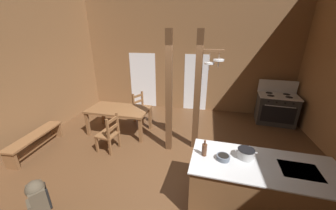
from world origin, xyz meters
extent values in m
cube|color=brown|center=(0.00, 0.00, -0.05)|extent=(8.14, 7.76, 0.10)
cube|color=brown|center=(0.00, 3.55, 2.24)|extent=(8.14, 0.14, 4.48)
cube|color=white|center=(-1.65, 3.47, 1.02)|extent=(1.00, 0.01, 2.05)
cube|color=white|center=(0.37, 3.47, 1.02)|extent=(0.84, 0.01, 2.05)
cube|color=brown|center=(1.67, -0.75, 0.44)|extent=(2.15, 1.03, 0.87)
cube|color=silver|center=(1.67, -0.75, 0.88)|extent=(2.21, 1.09, 0.02)
cube|color=black|center=(2.14, -0.78, 0.89)|extent=(0.54, 0.43, 0.00)
cube|color=black|center=(1.69, -0.32, 0.05)|extent=(1.99, 0.16, 0.10)
cube|color=#2D2D2D|center=(2.99, 2.84, 0.45)|extent=(1.18, 0.88, 0.90)
cube|color=black|center=(2.94, 2.46, 0.42)|extent=(0.93, 0.11, 0.52)
cylinder|color=silver|center=(2.94, 2.44, 0.70)|extent=(0.82, 0.12, 0.02)
cube|color=silver|center=(2.99, 2.84, 0.92)|extent=(1.22, 0.92, 0.03)
cube|color=silver|center=(3.03, 3.20, 1.12)|extent=(1.14, 0.17, 0.40)
cylinder|color=black|center=(3.21, 2.66, 0.94)|extent=(0.22, 0.22, 0.01)
cylinder|color=black|center=(2.72, 2.72, 0.94)|extent=(0.22, 0.22, 0.01)
cylinder|color=black|center=(3.25, 2.97, 0.94)|extent=(0.22, 0.22, 0.01)
cylinder|color=black|center=(2.76, 3.02, 0.94)|extent=(0.22, 0.22, 0.01)
cylinder|color=black|center=(3.27, 2.41, 0.82)|extent=(0.05, 0.03, 0.04)
cylinder|color=black|center=(3.05, 2.43, 0.82)|extent=(0.05, 0.03, 0.04)
cylinder|color=black|center=(2.83, 2.46, 0.82)|extent=(0.05, 0.03, 0.04)
cylinder|color=black|center=(2.61, 2.48, 0.82)|extent=(0.05, 0.03, 0.04)
cube|color=brown|center=(0.55, 0.91, 1.41)|extent=(0.15, 0.15, 2.83)
cube|color=brown|center=(0.77, 0.89, 2.39)|extent=(0.58, 0.13, 0.06)
cylinder|color=silver|center=(0.77, 0.89, 2.27)|extent=(0.01, 0.01, 0.24)
cylinder|color=silver|center=(0.77, 0.89, 2.13)|extent=(0.23, 0.23, 0.04)
cylinder|color=silver|center=(0.77, 0.89, 2.05)|extent=(0.02, 0.02, 0.14)
cylinder|color=silver|center=(0.96, 0.87, 2.30)|extent=(0.01, 0.01, 0.16)
cylinder|color=silver|center=(0.96, 0.87, 2.20)|extent=(0.24, 0.24, 0.04)
cylinder|color=silver|center=(0.96, 0.87, 2.12)|extent=(0.02, 0.02, 0.14)
cube|color=brown|center=(-0.08, 0.70, 1.41)|extent=(0.14, 0.14, 2.83)
cube|color=brown|center=(-1.64, 1.24, 0.71)|extent=(1.73, 0.96, 0.06)
cube|color=brown|center=(-2.41, 1.66, 0.34)|extent=(0.08, 0.08, 0.68)
cube|color=brown|center=(-0.83, 1.61, 0.34)|extent=(0.08, 0.08, 0.68)
cube|color=brown|center=(-2.44, 0.88, 0.34)|extent=(0.08, 0.08, 0.68)
cube|color=brown|center=(-0.86, 0.83, 0.34)|extent=(0.08, 0.08, 0.68)
cube|color=brown|center=(-1.53, 0.34, 0.43)|extent=(0.50, 0.50, 0.04)
cube|color=brown|center=(-1.75, 0.18, 0.21)|extent=(0.06, 0.06, 0.41)
cube|color=brown|center=(-1.69, 0.55, 0.21)|extent=(0.06, 0.06, 0.41)
cube|color=brown|center=(-1.37, 0.12, 0.47)|extent=(0.06, 0.06, 0.95)
cube|color=brown|center=(-1.32, 0.50, 0.47)|extent=(0.06, 0.06, 0.95)
cube|color=brown|center=(-1.35, 0.31, 0.84)|extent=(0.09, 0.38, 0.07)
cube|color=brown|center=(-1.35, 0.31, 0.65)|extent=(0.09, 0.38, 0.07)
cube|color=brown|center=(-1.22, 2.05, 0.43)|extent=(0.59, 0.59, 0.04)
cube|color=brown|center=(-0.97, 2.13, 0.21)|extent=(0.07, 0.07, 0.41)
cube|color=brown|center=(-1.14, 1.80, 0.21)|extent=(0.07, 0.07, 0.41)
cube|color=brown|center=(-1.30, 2.31, 0.47)|extent=(0.07, 0.07, 0.95)
cube|color=brown|center=(-1.48, 1.97, 0.47)|extent=(0.07, 0.07, 0.95)
cube|color=brown|center=(-1.39, 2.14, 0.84)|extent=(0.21, 0.35, 0.07)
cube|color=brown|center=(-1.39, 2.14, 0.65)|extent=(0.21, 0.35, 0.07)
cube|color=brown|center=(-3.24, -0.05, 0.42)|extent=(0.46, 1.53, 0.04)
cube|color=brown|center=(-3.20, -0.75, 0.20)|extent=(0.31, 0.08, 0.40)
cube|color=brown|center=(-3.29, 0.64, 0.20)|extent=(0.31, 0.08, 0.40)
cube|color=brown|center=(-3.24, -0.05, 0.12)|extent=(0.15, 1.31, 0.06)
cube|color=#4C4233|center=(-1.77, -1.48, 0.24)|extent=(0.39, 0.37, 0.48)
cube|color=#4C4233|center=(-1.85, -1.59, 0.17)|extent=(0.22, 0.18, 0.17)
cylinder|color=black|center=(-1.62, -1.44, 0.24)|extent=(0.06, 0.06, 0.38)
cylinder|color=black|center=(-1.78, -1.33, 0.24)|extent=(0.06, 0.06, 0.38)
sphere|color=#4C4233|center=(-1.77, -1.48, 0.46)|extent=(0.38, 0.38, 0.27)
cylinder|color=silver|center=(1.42, -0.62, 0.97)|extent=(0.25, 0.25, 0.14)
cylinder|color=black|center=(1.42, -0.62, 1.04)|extent=(0.26, 0.26, 0.01)
cylinder|color=silver|center=(1.28, -0.62, 1.00)|extent=(0.05, 0.02, 0.02)
cylinder|color=silver|center=(1.56, -0.62, 1.00)|extent=(0.05, 0.02, 0.02)
cylinder|color=slate|center=(1.07, -0.74, 0.93)|extent=(0.20, 0.20, 0.07)
cylinder|color=black|center=(1.07, -0.74, 0.97)|extent=(0.17, 0.17, 0.00)
cylinder|color=#56331E|center=(0.78, -0.69, 0.99)|extent=(0.08, 0.08, 0.20)
cylinder|color=#56331E|center=(0.78, -0.69, 1.13)|extent=(0.03, 0.03, 0.07)
camera|label=1|loc=(0.72, -3.28, 2.73)|focal=20.01mm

